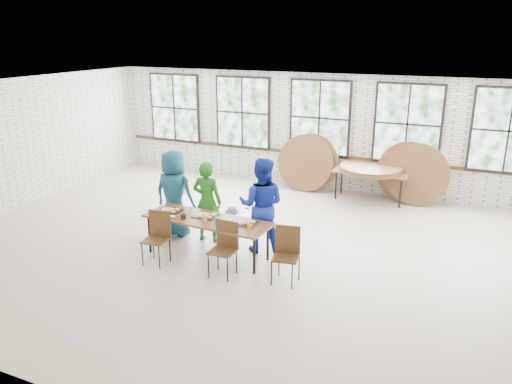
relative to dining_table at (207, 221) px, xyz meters
The scene contains 13 objects.
room 5.14m from the dining_table, 83.59° to the left, with size 12.00×12.00×12.00m.
dining_table is the anchor object (origin of this frame).
chair_near_left 0.91m from the dining_table, 141.78° to the right, with size 0.46×0.44×0.95m.
chair_near_right 0.81m from the dining_table, 38.60° to the right, with size 0.43×0.41×0.95m.
chair_spare 1.70m from the dining_table, ahead, with size 0.49×0.48×0.95m.
adult_teal 1.31m from the dining_table, 149.83° to the left, with size 0.87×0.57×1.78m, color navy.
adult_green 0.75m from the dining_table, 118.97° to the left, with size 0.60×0.39×1.63m, color #1B621A.
toddler 0.74m from the dining_table, 74.33° to the left, with size 0.51×0.29×0.78m, color #191137.
adult_blue 1.06m from the dining_table, 38.98° to the left, with size 0.88×0.69×1.82m, color #162A9C.
storage_table 4.92m from the dining_table, 65.29° to the left, with size 1.80×0.76×0.74m.
tabletop_clutter 0.11m from the dining_table, 21.15° to the right, with size 2.03×0.54×0.11m.
round_tops_stacked 4.92m from the dining_table, 65.29° to the left, with size 1.50×1.50×0.13m.
round_tops_leaning 4.97m from the dining_table, 69.99° to the left, with size 4.30×0.42×1.49m.
Camera 1 is at (3.72, -7.94, 3.99)m, focal length 35.00 mm.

